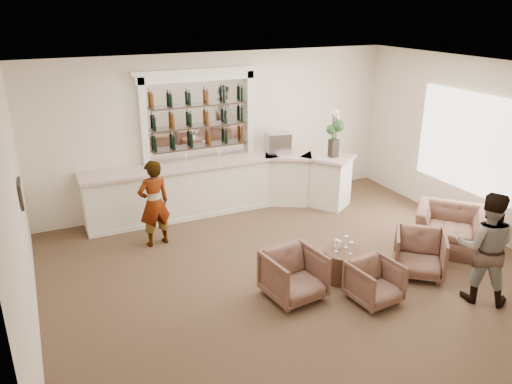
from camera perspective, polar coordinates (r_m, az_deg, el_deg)
ground at (r=8.47m, az=4.78°, el=-9.23°), size 8.00×8.00×0.00m
room_shell at (r=8.26m, az=3.84°, el=7.52°), size 8.04×7.02×3.32m
bar_counter at (r=10.63m, az=-3.80°, el=0.66°), size 5.72×1.80×1.14m
back_bar_alcove at (r=10.49m, az=-6.55°, el=8.60°), size 2.64×0.25×3.00m
cocktail_table at (r=8.31m, az=9.88°, el=-8.18°), size 0.64×0.64×0.50m
sommelier at (r=9.25m, az=-11.58°, el=-1.29°), size 0.66×0.49×1.64m
guest at (r=8.10m, az=24.71°, el=-5.78°), size 1.06×1.06×1.73m
armchair_left at (r=7.66m, az=4.33°, el=-9.46°), size 0.90×0.92×0.75m
armchair_center at (r=7.79m, az=13.40°, el=-10.00°), size 0.75×0.77×0.64m
armchair_right at (r=8.69m, az=18.18°, el=-6.71°), size 1.13×1.13×0.74m
armchair_far at (r=9.74m, az=21.31°, el=-3.96°), size 1.58×1.58×0.78m
espresso_machine at (r=10.97m, az=2.52°, el=5.65°), size 0.58×0.51×0.44m
flower_vase at (r=10.69m, az=8.96°, el=6.95°), size 0.27×0.27×1.01m
wine_glass_bar_left at (r=10.40m, az=-4.25°, el=4.09°), size 0.07×0.07×0.21m
wine_glass_bar_right at (r=10.24m, az=-8.03°, el=3.66°), size 0.07×0.07×0.21m
wine_glass_tbl_a at (r=8.10m, az=9.21°, el=-6.08°), size 0.07×0.07×0.21m
wine_glass_tbl_b at (r=8.25m, az=10.30°, el=-5.63°), size 0.07×0.07×0.21m
wine_glass_tbl_c at (r=8.07m, az=10.79°, el=-6.30°), size 0.07×0.07×0.21m
napkin_holder at (r=8.25m, az=9.35°, el=-5.91°), size 0.08×0.08×0.12m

